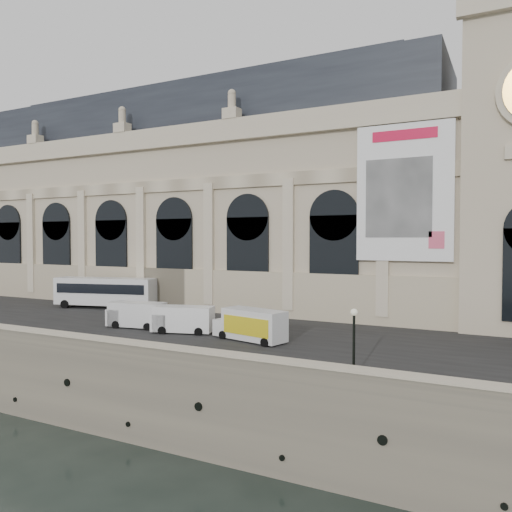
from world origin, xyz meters
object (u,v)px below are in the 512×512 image
at_px(van_b, 134,315).
at_px(bus_left, 105,291).
at_px(van_c, 180,319).
at_px(lamp_right, 354,344).
at_px(box_truck, 251,325).

bearing_deg(van_b, bus_left, 144.03).
distance_m(bus_left, van_c, 19.90).
relative_size(bus_left, lamp_right, 3.00).
relative_size(van_b, box_truck, 0.83).
height_order(van_c, lamp_right, lamp_right).
xyz_separation_m(box_truck, lamp_right, (10.90, -7.18, 0.80)).
distance_m(van_c, lamp_right, 19.74).
xyz_separation_m(bus_left, van_b, (12.17, -8.83, -0.85)).
bearing_deg(box_truck, lamp_right, -33.37).
relative_size(van_c, lamp_right, 1.35).
height_order(box_truck, lamp_right, lamp_right).
bearing_deg(van_c, bus_left, 153.05).
xyz_separation_m(bus_left, box_truck, (25.08, -9.25, -0.75)).
height_order(bus_left, box_truck, bus_left).
distance_m(van_c, box_truck, 7.37).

